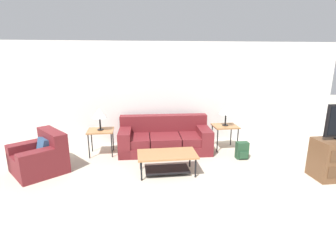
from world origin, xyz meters
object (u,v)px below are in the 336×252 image
at_px(couch, 165,139).
at_px(table_lamp_right, 226,110).
at_px(table_lamp_left, 99,113).
at_px(side_table_right, 225,128).
at_px(coffee_table, 167,158).
at_px(backpack, 242,151).
at_px(armchair, 40,158).
at_px(side_table_left, 101,132).

height_order(couch, table_lamp_right, table_lamp_right).
relative_size(table_lamp_left, table_lamp_right, 1.00).
distance_m(couch, side_table_right, 1.51).
distance_m(table_lamp_left, table_lamp_right, 2.99).
xyz_separation_m(couch, table_lamp_right, (1.49, -0.06, 0.70)).
distance_m(coffee_table, backpack, 1.86).
xyz_separation_m(armchair, coffee_table, (2.49, -0.42, 0.02)).
distance_m(coffee_table, table_lamp_right, 2.13).
bearing_deg(side_table_right, side_table_left, 180.00).
bearing_deg(side_table_left, side_table_right, 0.00).
height_order(armchair, coffee_table, armchair).
relative_size(armchair, table_lamp_right, 2.53).
relative_size(table_lamp_right, backpack, 1.32).
distance_m(side_table_left, side_table_right, 2.99).
distance_m(couch, table_lamp_left, 1.65).
bearing_deg(coffee_table, side_table_left, 138.50).
relative_size(couch, side_table_right, 3.71).
relative_size(couch, armchair, 1.72).
bearing_deg(couch, table_lamp_left, -177.76).
bearing_deg(side_table_left, backpack, -12.26).
bearing_deg(side_table_right, backpack, -75.65).
bearing_deg(armchair, couch, 18.42).
bearing_deg(backpack, side_table_right, 104.35).
relative_size(couch, table_lamp_left, 4.34).
distance_m(coffee_table, table_lamp_left, 1.98).
height_order(armchair, backpack, armchair).
height_order(side_table_left, table_lamp_left, table_lamp_left).
bearing_deg(table_lamp_left, coffee_table, -41.50).
xyz_separation_m(couch, armchair, (-2.60, -0.86, 0.00)).
distance_m(side_table_left, backpack, 3.26).
relative_size(armchair, side_table_left, 2.16).
relative_size(couch, side_table_left, 3.71).
xyz_separation_m(side_table_left, table_lamp_right, (2.99, 0.00, 0.45)).
xyz_separation_m(armchair, side_table_left, (1.10, 0.81, 0.25)).
distance_m(armchair, side_table_right, 4.17).
relative_size(coffee_table, side_table_left, 1.93).
distance_m(side_table_left, table_lamp_left, 0.45).
xyz_separation_m(coffee_table, side_table_left, (-1.39, 1.23, 0.23)).
distance_m(armchair, table_lamp_right, 4.23).
relative_size(coffee_table, table_lamp_right, 2.26).
bearing_deg(backpack, couch, 155.89).
relative_size(side_table_left, side_table_right, 1.00).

